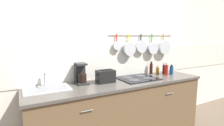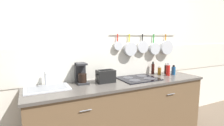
{
  "view_description": "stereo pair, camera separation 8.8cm",
  "coord_description": "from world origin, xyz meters",
  "px_view_note": "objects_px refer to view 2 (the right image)",
  "views": [
    {
      "loc": [
        -1.29,
        -2.08,
        1.52
      ],
      "look_at": [
        -0.17,
        0.0,
        1.17
      ],
      "focal_mm": 28.0,
      "sensor_mm": 36.0,
      "label": 1
    },
    {
      "loc": [
        -1.21,
        -2.12,
        1.52
      ],
      "look_at": [
        -0.17,
        0.0,
        1.17
      ],
      "focal_mm": 28.0,
      "sensor_mm": 36.0,
      "label": 2
    }
  ],
  "objects_px": {
    "bottle_cooking_wine": "(168,70)",
    "bottle_dish_soap": "(166,69)",
    "coffee_maker": "(81,75)",
    "bottle_hot_sauce": "(159,71)",
    "toaster": "(106,76)",
    "bottle_vinegar": "(153,69)",
    "bottle_sesame_oil": "(173,71)"
  },
  "relations": [
    {
      "from": "coffee_maker",
      "to": "bottle_hot_sauce",
      "type": "distance_m",
      "value": 1.36
    },
    {
      "from": "bottle_sesame_oil",
      "to": "bottle_vinegar",
      "type": "bearing_deg",
      "value": 142.17
    },
    {
      "from": "coffee_maker",
      "to": "bottle_vinegar",
      "type": "distance_m",
      "value": 1.29
    },
    {
      "from": "coffee_maker",
      "to": "toaster",
      "type": "distance_m",
      "value": 0.34
    },
    {
      "from": "bottle_vinegar",
      "to": "bottle_cooking_wine",
      "type": "xyz_separation_m",
      "value": [
        0.14,
        -0.22,
        0.0
      ]
    },
    {
      "from": "toaster",
      "to": "bottle_cooking_wine",
      "type": "distance_m",
      "value": 1.11
    },
    {
      "from": "toaster",
      "to": "bottle_vinegar",
      "type": "relative_size",
      "value": 1.27
    },
    {
      "from": "bottle_vinegar",
      "to": "bottle_sesame_oil",
      "type": "height_order",
      "value": "bottle_vinegar"
    },
    {
      "from": "toaster",
      "to": "bottle_hot_sauce",
      "type": "height_order",
      "value": "toaster"
    },
    {
      "from": "bottle_cooking_wine",
      "to": "bottle_dish_soap",
      "type": "xyz_separation_m",
      "value": [
        0.07,
        0.12,
        -0.01
      ]
    },
    {
      "from": "bottle_hot_sauce",
      "to": "bottle_sesame_oil",
      "type": "bearing_deg",
      "value": -30.01
    },
    {
      "from": "bottle_cooking_wine",
      "to": "bottle_dish_soap",
      "type": "relative_size",
      "value": 1.12
    },
    {
      "from": "bottle_sesame_oil",
      "to": "bottle_dish_soap",
      "type": "bearing_deg",
      "value": 120.97
    },
    {
      "from": "coffee_maker",
      "to": "bottle_hot_sauce",
      "type": "bearing_deg",
      "value": -2.34
    },
    {
      "from": "bottle_hot_sauce",
      "to": "bottle_vinegar",
      "type": "bearing_deg",
      "value": 125.73
    },
    {
      "from": "bottle_vinegar",
      "to": "bottle_cooking_wine",
      "type": "relative_size",
      "value": 1.0
    },
    {
      "from": "coffee_maker",
      "to": "bottle_cooking_wine",
      "type": "distance_m",
      "value": 1.44
    },
    {
      "from": "coffee_maker",
      "to": "bottle_sesame_oil",
      "type": "bearing_deg",
      "value": -6.34
    },
    {
      "from": "bottle_cooking_wine",
      "to": "bottle_dish_soap",
      "type": "height_order",
      "value": "bottle_cooking_wine"
    },
    {
      "from": "toaster",
      "to": "bottle_hot_sauce",
      "type": "bearing_deg",
      "value": 3.57
    },
    {
      "from": "bottle_vinegar",
      "to": "bottle_hot_sauce",
      "type": "distance_m",
      "value": 0.12
    },
    {
      "from": "bottle_vinegar",
      "to": "bottle_cooking_wine",
      "type": "height_order",
      "value": "same"
    },
    {
      "from": "bottle_cooking_wine",
      "to": "bottle_hot_sauce",
      "type": "bearing_deg",
      "value": 118.93
    },
    {
      "from": "bottle_hot_sauce",
      "to": "bottle_dish_soap",
      "type": "height_order",
      "value": "bottle_dish_soap"
    },
    {
      "from": "bottle_dish_soap",
      "to": "coffee_maker",
      "type": "bearing_deg",
      "value": 177.68
    },
    {
      "from": "bottle_hot_sauce",
      "to": "bottle_sesame_oil",
      "type": "xyz_separation_m",
      "value": [
        0.21,
        -0.12,
        0.01
      ]
    },
    {
      "from": "bottle_vinegar",
      "to": "bottle_dish_soap",
      "type": "distance_m",
      "value": 0.23
    },
    {
      "from": "toaster",
      "to": "bottle_vinegar",
      "type": "height_order",
      "value": "bottle_vinegar"
    },
    {
      "from": "coffee_maker",
      "to": "bottle_cooking_wine",
      "type": "relative_size",
      "value": 1.32
    },
    {
      "from": "bottle_cooking_wine",
      "to": "bottle_sesame_oil",
      "type": "xyz_separation_m",
      "value": [
        0.13,
        0.01,
        -0.02
      ]
    },
    {
      "from": "coffee_maker",
      "to": "bottle_sesame_oil",
      "type": "height_order",
      "value": "coffee_maker"
    },
    {
      "from": "toaster",
      "to": "bottle_hot_sauce",
      "type": "xyz_separation_m",
      "value": [
        1.04,
        0.06,
        -0.02
      ]
    }
  ]
}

